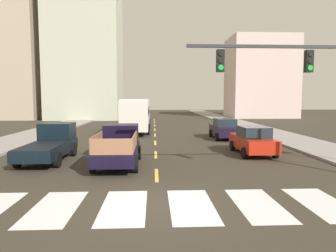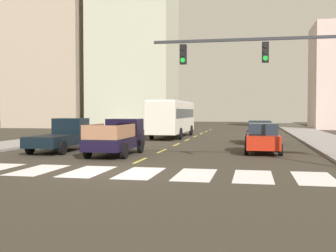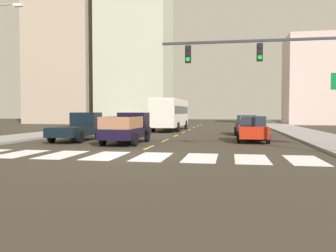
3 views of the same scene
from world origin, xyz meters
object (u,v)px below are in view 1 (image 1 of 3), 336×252
(sedan_near_left, at_px, (253,140))
(traffic_signal_gantry, at_px, (336,79))
(city_bus, at_px, (137,113))
(sedan_mid, at_px, (224,129))
(pickup_stakebed, at_px, (119,146))
(pickup_dark, at_px, (51,143))

(sedan_near_left, bearing_deg, traffic_signal_gantry, -82.33)
(city_bus, relative_size, sedan_near_left, 2.45)
(city_bus, distance_m, sedan_near_left, 15.46)
(city_bus, xyz_separation_m, sedan_mid, (7.73, -6.06, -1.09))
(pickup_stakebed, distance_m, traffic_signal_gantry, 10.42)
(sedan_near_left, bearing_deg, sedan_mid, 89.68)
(pickup_stakebed, bearing_deg, sedan_mid, 50.51)
(city_bus, bearing_deg, traffic_signal_gantry, -64.60)
(city_bus, relative_size, sedan_mid, 2.45)
(pickup_dark, height_order, traffic_signal_gantry, traffic_signal_gantry)
(pickup_stakebed, height_order, sedan_mid, pickup_stakebed)
(pickup_dark, xyz_separation_m, traffic_signal_gantry, (12.84, -5.60, 3.27))
(sedan_near_left, bearing_deg, city_bus, 119.47)
(pickup_stakebed, relative_size, traffic_signal_gantry, 0.60)
(pickup_stakebed, distance_m, sedan_near_left, 8.25)
(traffic_signal_gantry, bearing_deg, sedan_near_left, 98.64)
(pickup_dark, bearing_deg, city_bus, 73.35)
(pickup_stakebed, xyz_separation_m, city_bus, (0.08, 15.68, 1.02))
(city_bus, distance_m, sedan_mid, 9.88)
(pickup_dark, bearing_deg, pickup_stakebed, -19.30)
(sedan_mid, height_order, traffic_signal_gantry, traffic_signal_gantry)
(city_bus, bearing_deg, pickup_dark, -104.02)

